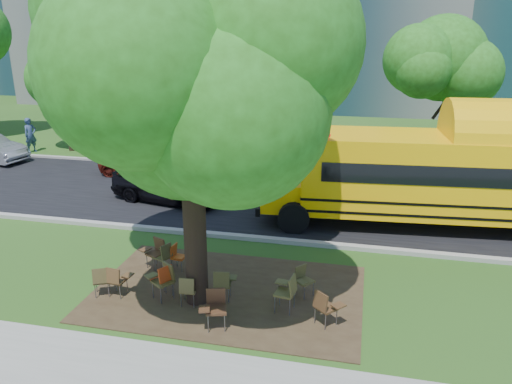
% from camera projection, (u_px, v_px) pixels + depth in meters
% --- Properties ---
extents(ground, '(160.00, 160.00, 0.00)m').
position_uv_depth(ground, '(198.00, 280.00, 13.83)').
color(ground, '#234816').
rests_on(ground, ground).
extents(dirt_patch, '(7.00, 4.50, 0.03)m').
position_uv_depth(dirt_patch, '(228.00, 292.00, 13.15)').
color(dirt_patch, '#382819').
rests_on(dirt_patch, ground).
extents(asphalt_road, '(80.00, 8.00, 0.04)m').
position_uv_depth(asphalt_road, '(254.00, 199.00, 20.30)').
color(asphalt_road, black).
rests_on(asphalt_road, ground).
extents(kerb_near, '(80.00, 0.25, 0.14)m').
position_uv_depth(kerb_near, '(227.00, 236.00, 16.59)').
color(kerb_near, gray).
rests_on(kerb_near, ground).
extents(kerb_far, '(80.00, 0.25, 0.14)m').
position_uv_depth(kerb_far, '(273.00, 171.00, 24.09)').
color(kerb_far, gray).
rests_on(kerb_far, ground).
extents(bg_tree_0, '(5.20, 5.20, 7.18)m').
position_uv_depth(bg_tree_0, '(63.00, 68.00, 26.94)').
color(bg_tree_0, black).
rests_on(bg_tree_0, ground).
extents(bg_tree_2, '(4.80, 4.80, 6.62)m').
position_uv_depth(bg_tree_2, '(204.00, 72.00, 28.36)').
color(bg_tree_2, black).
rests_on(bg_tree_2, ground).
extents(bg_tree_3, '(5.60, 5.60, 7.84)m').
position_uv_depth(bg_tree_3, '(452.00, 64.00, 23.54)').
color(bg_tree_3, black).
rests_on(bg_tree_3, ground).
extents(main_tree, '(7.20, 7.20, 9.56)m').
position_uv_depth(main_tree, '(188.00, 62.00, 10.89)').
color(main_tree, black).
rests_on(main_tree, ground).
extents(school_bus, '(13.42, 3.96, 3.24)m').
position_uv_depth(school_bus, '(475.00, 176.00, 16.84)').
color(school_bus, '#FAB607').
rests_on(school_bus, ground).
extents(chair_0, '(0.58, 0.68, 0.85)m').
position_uv_depth(chair_0, '(102.00, 278.00, 12.83)').
color(chair_0, '#463B1E').
rests_on(chair_0, ground).
extents(chair_1, '(0.60, 0.51, 0.87)m').
position_uv_depth(chair_1, '(117.00, 278.00, 12.79)').
color(chair_1, '#4F351C').
rests_on(chair_1, ground).
extents(chair_2, '(0.61, 0.78, 0.92)m').
position_uv_depth(chair_2, '(164.00, 277.00, 12.78)').
color(chair_2, '#B63A13').
rests_on(chair_2, ground).
extents(chair_3, '(0.82, 0.65, 0.96)m').
position_uv_depth(chair_3, '(164.00, 277.00, 12.73)').
color(chair_3, brown).
rests_on(chair_3, ground).
extents(chair_4, '(0.55, 0.52, 0.83)m').
position_uv_depth(chair_4, '(189.00, 288.00, 12.37)').
color(chair_4, brown).
rests_on(chair_4, ground).
extents(chair_5, '(0.66, 0.72, 0.96)m').
position_uv_depth(chair_5, '(215.00, 305.00, 11.46)').
color(chair_5, '#412717').
rests_on(chair_5, ground).
extents(chair_6, '(0.57, 0.70, 0.97)m').
position_uv_depth(chair_6, '(287.00, 289.00, 12.14)').
color(chair_6, brown).
rests_on(chair_6, ground).
extents(chair_7, '(0.79, 0.62, 0.92)m').
position_uv_depth(chair_7, '(325.00, 305.00, 11.51)').
color(chair_7, '#482F19').
rests_on(chair_7, ground).
extents(chair_8, '(0.56, 0.71, 0.88)m').
position_uv_depth(chair_8, '(164.00, 254.00, 14.15)').
color(chair_8, '#48441F').
rests_on(chair_8, ground).
extents(chair_9, '(0.74, 0.58, 0.91)m').
position_uv_depth(chair_9, '(156.00, 250.00, 14.37)').
color(chair_9, '#4C301B').
rests_on(chair_9, ground).
extents(chair_10, '(0.46, 0.54, 0.78)m').
position_uv_depth(chair_10, '(177.00, 255.00, 14.25)').
color(chair_10, '#B04812').
rests_on(chair_10, ground).
extents(chair_11, '(0.59, 0.59, 0.88)m').
position_uv_depth(chair_11, '(223.00, 282.00, 12.60)').
color(chair_11, '#423E1C').
rests_on(chair_11, ground).
extents(chair_12, '(0.56, 0.71, 0.83)m').
position_uv_depth(chair_12, '(303.00, 278.00, 12.87)').
color(chair_12, '#4A4320').
rests_on(chair_12, ground).
extents(black_car, '(4.90, 2.76, 1.57)m').
position_uv_depth(black_car, '(168.00, 183.00, 19.84)').
color(black_car, black).
rests_on(black_car, ground).
extents(bg_car_red, '(4.38, 2.37, 1.17)m').
position_uv_depth(bg_car_red, '(146.00, 162.00, 23.68)').
color(bg_car_red, '#4F140D').
rests_on(bg_car_red, ground).
extents(pedestrian_a, '(0.69, 0.82, 1.93)m').
position_uv_depth(pedestrian_a, '(30.00, 135.00, 27.69)').
color(pedestrian_a, navy).
rests_on(pedestrian_a, ground).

